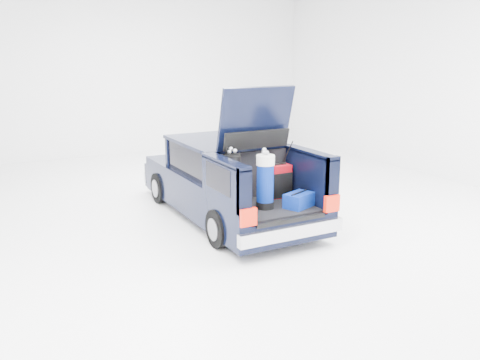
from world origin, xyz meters
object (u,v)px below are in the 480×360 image
car (225,180)px  red_suitcase (280,181)px  blue_duffel (299,200)px  black_golf_bag (232,180)px  blue_golf_bag (265,181)px

car → red_suitcase: 1.31m
red_suitcase → blue_duffel: size_ratio=1.06×
car → black_golf_bag: car is taller
black_golf_bag → blue_golf_bag: 0.53m
black_golf_bag → blue_duffel: 1.10m
blue_golf_bag → blue_duffel: (0.50, -0.20, -0.32)m
car → blue_duffel: (0.40, -1.85, 0.04)m
red_suitcase → black_golf_bag: bearing=-175.6°
red_suitcase → blue_duffel: bearing=-94.4°
black_golf_bag → blue_duffel: (0.90, -0.55, -0.31)m
red_suitcase → blue_duffel: red_suitcase is taller
car → red_suitcase: car is taller
car → red_suitcase: size_ratio=7.91×
blue_duffel → red_suitcase: bearing=63.9°
car → blue_golf_bag: size_ratio=4.82×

